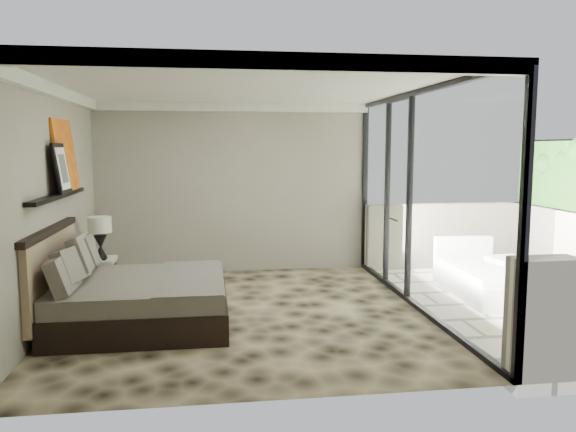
{
  "coord_description": "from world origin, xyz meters",
  "views": [
    {
      "loc": [
        -0.4,
        -6.87,
        2.06
      ],
      "look_at": [
        0.62,
        0.4,
        1.17
      ],
      "focal_mm": 35.0,
      "sensor_mm": 36.0,
      "label": 1
    }
  ],
  "objects": [
    {
      "name": "terrace_slab",
      "position": [
        3.75,
        0.0,
        -0.06
      ],
      "size": [
        3.0,
        5.0,
        0.12
      ],
      "primitive_type": "cube",
      "color": "beige",
      "rests_on": "ground"
    },
    {
      "name": "glass_wall",
      "position": [
        2.25,
        0.0,
        1.4
      ],
      "size": [
        0.08,
        5.0,
        2.8
      ],
      "primitive_type": "cube",
      "color": "white",
      "rests_on": "floor"
    },
    {
      "name": "floor",
      "position": [
        0.0,
        0.0,
        0.0
      ],
      "size": [
        5.0,
        5.0,
        0.0
      ],
      "primitive_type": "plane",
      "color": "black",
      "rests_on": "ground"
    },
    {
      "name": "lounger",
      "position": [
        3.45,
        0.46,
        0.22
      ],
      "size": [
        0.99,
        1.85,
        0.71
      ],
      "rotation": [
        0.0,
        0.0,
        -0.05
      ],
      "color": "white",
      "rests_on": "terrace_slab"
    },
    {
      "name": "abstract_canvas",
      "position": [
        -2.19,
        0.55,
        1.97
      ],
      "size": [
        0.13,
        0.9,
        0.9
      ],
      "primitive_type": "cube",
      "rotation": [
        0.0,
        -0.1,
        0.0
      ],
      "color": "#C13A10",
      "rests_on": "picture_ledge"
    },
    {
      "name": "ceiling",
      "position": [
        0.0,
        0.0,
        2.79
      ],
      "size": [
        4.5,
        5.0,
        0.02
      ],
      "primitive_type": "cube",
      "color": "silver",
      "rests_on": "back_wall"
    },
    {
      "name": "nightstand",
      "position": [
        -1.97,
        1.19,
        0.24
      ],
      "size": [
        0.63,
        0.63,
        0.47
      ],
      "primitive_type": "cube",
      "rotation": [
        0.0,
        0.0,
        -0.43
      ],
      "color": "black",
      "rests_on": "floor"
    },
    {
      "name": "framed_print",
      "position": [
        -2.14,
        0.13,
        1.82
      ],
      "size": [
        0.11,
        0.5,
        0.6
      ],
      "primitive_type": "cube",
      "rotation": [
        0.0,
        -0.14,
        0.0
      ],
      "color": "black",
      "rests_on": "picture_ledge"
    },
    {
      "name": "picture_ledge",
      "position": [
        -2.18,
        0.1,
        1.5
      ],
      "size": [
        0.12,
        2.2,
        0.05
      ],
      "primitive_type": "cube",
      "color": "black",
      "rests_on": "left_wall"
    },
    {
      "name": "left_wall",
      "position": [
        -2.24,
        0.0,
        1.4
      ],
      "size": [
        0.02,
        5.0,
        2.8
      ],
      "primitive_type": "cube",
      "color": "gray",
      "rests_on": "floor"
    },
    {
      "name": "table_lamp",
      "position": [
        -1.93,
        1.2,
        0.9
      ],
      "size": [
        0.32,
        0.32,
        0.59
      ],
      "color": "black",
      "rests_on": "nightstand"
    },
    {
      "name": "back_wall",
      "position": [
        0.0,
        2.49,
        1.4
      ],
      "size": [
        4.5,
        0.02,
        2.8
      ],
      "primitive_type": "cube",
      "color": "gray",
      "rests_on": "floor"
    },
    {
      "name": "bed",
      "position": [
        -1.31,
        -0.27,
        0.33
      ],
      "size": [
        2.02,
        1.96,
        1.11
      ],
      "color": "black",
      "rests_on": "floor"
    },
    {
      "name": "ottoman",
      "position": [
        3.9,
        0.66,
        0.24
      ],
      "size": [
        0.55,
        0.55,
        0.48
      ],
      "primitive_type": "cube",
      "rotation": [
        0.0,
        0.0,
        0.15
      ],
      "color": "silver",
      "rests_on": "terrace_slab"
    }
  ]
}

